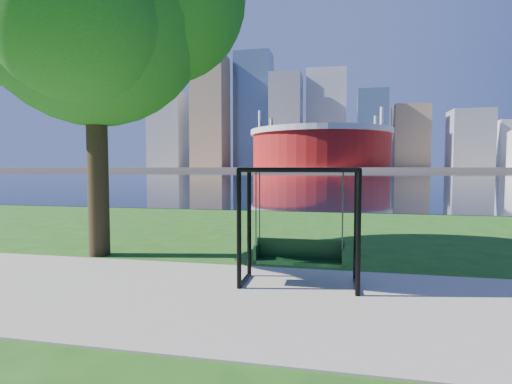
# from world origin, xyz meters

# --- Properties ---
(ground) EXTENTS (900.00, 900.00, 0.00)m
(ground) POSITION_xyz_m (0.00, 0.00, 0.00)
(ground) COLOR #1E5114
(ground) RESTS_ON ground
(path) EXTENTS (120.00, 4.00, 0.03)m
(path) POSITION_xyz_m (0.00, -0.50, 0.01)
(path) COLOR #9E937F
(path) RESTS_ON ground
(river) EXTENTS (900.00, 180.00, 0.02)m
(river) POSITION_xyz_m (0.00, 102.00, 0.01)
(river) COLOR black
(river) RESTS_ON ground
(far_bank) EXTENTS (900.00, 228.00, 2.00)m
(far_bank) POSITION_xyz_m (0.00, 306.00, 1.00)
(far_bank) COLOR #937F60
(far_bank) RESTS_ON ground
(stadium) EXTENTS (83.00, 83.00, 32.00)m
(stadium) POSITION_xyz_m (-10.00, 235.00, 14.23)
(stadium) COLOR maroon
(stadium) RESTS_ON far_bank
(skyline) EXTENTS (392.00, 66.00, 96.50)m
(skyline) POSITION_xyz_m (-4.27, 319.39, 35.89)
(skyline) COLOR gray
(skyline) RESTS_ON far_bank
(swing) EXTENTS (2.02, 0.88, 2.07)m
(swing) POSITION_xyz_m (0.60, 0.40, 1.00)
(swing) COLOR black
(swing) RESTS_ON ground
(park_tree) EXTENTS (6.68, 6.03, 8.30)m
(park_tree) POSITION_xyz_m (-4.30, 1.96, 5.76)
(park_tree) COLOR black
(park_tree) RESTS_ON ground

